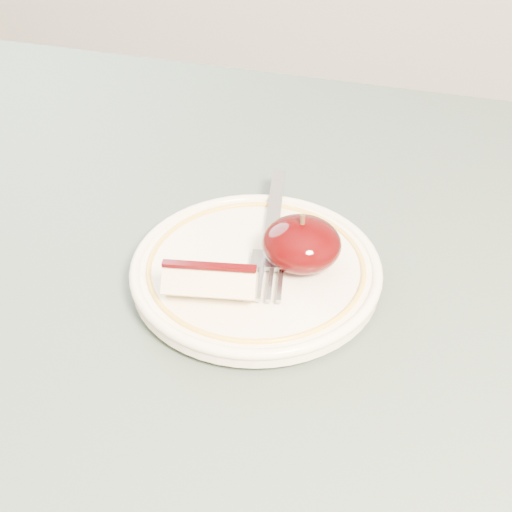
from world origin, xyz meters
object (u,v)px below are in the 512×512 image
(apple_half, at_px, (301,244))
(fork, at_px, (271,233))
(table, at_px, (172,380))
(plate, at_px, (256,269))

(apple_half, distance_m, fork, 0.04)
(table, distance_m, apple_half, 0.17)
(apple_half, bearing_deg, plate, -159.16)
(plate, xyz_separation_m, fork, (0.00, 0.04, 0.01))
(plate, height_order, fork, fork)
(table, height_order, fork, fork)
(table, distance_m, plate, 0.13)
(plate, relative_size, apple_half, 3.18)
(table, relative_size, plate, 4.39)
(table, distance_m, fork, 0.16)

